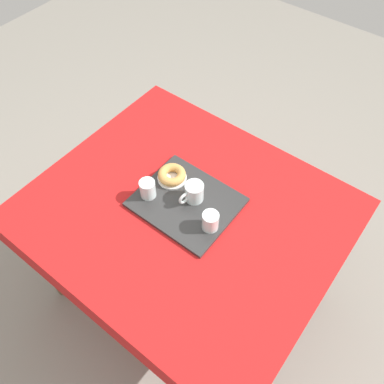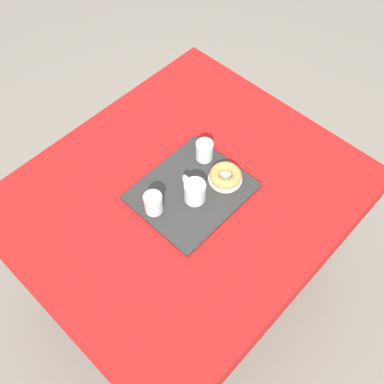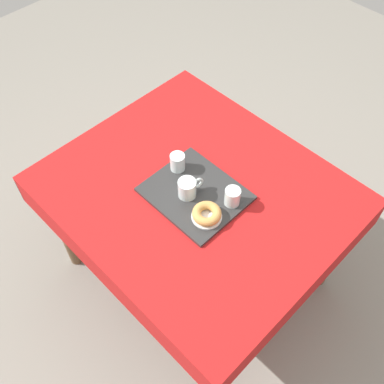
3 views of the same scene
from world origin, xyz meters
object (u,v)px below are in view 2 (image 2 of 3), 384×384
object	(u,v)px
donut_plate_left	(225,179)
sugar_donut_left	(226,175)
serving_tray	(192,191)
water_glass_far	(204,151)
dining_table	(184,206)
water_glass_near	(153,204)
tea_mug_left	(194,192)

from	to	relation	value
donut_plate_left	sugar_donut_left	distance (m)	0.02
serving_tray	water_glass_far	size ratio (longest dim) A/B	4.98
dining_table	sugar_donut_left	distance (m)	0.21
water_glass_near	sugar_donut_left	world-z (taller)	water_glass_near
water_glass_near	water_glass_far	world-z (taller)	same
tea_mug_left	donut_plate_left	xyz separation A→B (m)	(-0.14, 0.03, -0.03)
water_glass_near	tea_mug_left	bearing A→B (deg)	152.14
water_glass_near	water_glass_far	size ratio (longest dim) A/B	1.00
dining_table	tea_mug_left	distance (m)	0.16
serving_tray	water_glass_far	world-z (taller)	water_glass_far
dining_table	serving_tray	distance (m)	0.11
dining_table	serving_tray	bearing A→B (deg)	120.94
tea_mug_left	water_glass_far	distance (m)	0.19
dining_table	water_glass_near	xyz separation A→B (m)	(0.13, -0.01, 0.15)
dining_table	water_glass_near	size ratio (longest dim) A/B	15.36
tea_mug_left	donut_plate_left	bearing A→B (deg)	169.12
dining_table	tea_mug_left	xyz separation A→B (m)	(0.00, 0.06, 0.15)
water_glass_far	sugar_donut_left	xyz separation A→B (m)	(0.02, 0.13, -0.01)
donut_plate_left	sugar_donut_left	xyz separation A→B (m)	(0.00, 0.00, 0.02)
water_glass_far	donut_plate_left	world-z (taller)	water_glass_far
tea_mug_left	water_glass_near	xyz separation A→B (m)	(0.13, -0.07, -0.00)
dining_table	tea_mug_left	size ratio (longest dim) A/B	10.54
donut_plate_left	sugar_donut_left	world-z (taller)	sugar_donut_left
water_glass_far	donut_plate_left	size ratio (longest dim) A/B	0.64
dining_table	water_glass_far	size ratio (longest dim) A/B	15.36
serving_tray	sugar_donut_left	bearing A→B (deg)	155.21
serving_tray	tea_mug_left	distance (m)	0.06
water_glass_near	donut_plate_left	world-z (taller)	water_glass_near
serving_tray	sugar_donut_left	distance (m)	0.14
tea_mug_left	sugar_donut_left	xyz separation A→B (m)	(-0.14, 0.03, -0.01)
donut_plate_left	water_glass_near	bearing A→B (deg)	-19.68
donut_plate_left	dining_table	bearing A→B (deg)	-31.14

